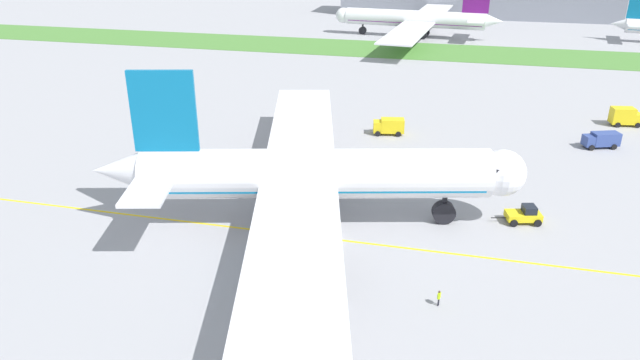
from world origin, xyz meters
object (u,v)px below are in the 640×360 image
(pushback_tug, at_px, (524,215))
(service_truck_baggage_loader, at_px, (389,126))
(service_truck_fuel_bowser, at_px, (625,116))
(ground_crew_wingwalker_port, at_px, (439,297))
(service_truck_catering_van, at_px, (601,139))
(parked_airliner_far_left, at_px, (417,19))
(airliner_foreground, at_px, (311,175))

(pushback_tug, distance_m, service_truck_baggage_loader, 34.39)
(service_truck_baggage_loader, relative_size, service_truck_fuel_bowser, 1.01)
(ground_crew_wingwalker_port, xyz_separation_m, service_truck_baggage_loader, (-11.06, 47.37, 0.52))
(service_truck_fuel_bowser, relative_size, service_truck_catering_van, 0.91)
(ground_crew_wingwalker_port, bearing_deg, service_truck_fuel_bowser, 65.16)
(parked_airliner_far_left, bearing_deg, service_truck_catering_van, -67.83)
(service_truck_baggage_loader, bearing_deg, service_truck_catering_van, 2.75)
(airliner_foreground, xyz_separation_m, parked_airliner_far_left, (0.64, 128.51, -0.76))
(airliner_foreground, distance_m, service_truck_baggage_loader, 34.91)
(ground_crew_wingwalker_port, bearing_deg, service_truck_baggage_loader, 103.14)
(service_truck_baggage_loader, xyz_separation_m, service_truck_fuel_bowser, (39.77, 14.67, 0.21))
(service_truck_catering_van, bearing_deg, pushback_tug, -114.81)
(airliner_foreground, bearing_deg, pushback_tug, 14.26)
(ground_crew_wingwalker_port, distance_m, service_truck_baggage_loader, 48.65)
(service_truck_fuel_bowser, height_order, parked_airliner_far_left, parked_airliner_far_left)
(ground_crew_wingwalker_port, height_order, service_truck_catering_van, service_truck_catering_van)
(pushback_tug, height_order, parked_airliner_far_left, parked_airliner_far_left)
(pushback_tug, distance_m, parked_airliner_far_left, 124.66)
(airliner_foreground, height_order, service_truck_catering_van, airliner_foreground)
(service_truck_fuel_bowser, relative_size, parked_airliner_far_left, 0.06)
(ground_crew_wingwalker_port, xyz_separation_m, service_truck_catering_van, (22.61, 48.99, 0.41))
(service_truck_fuel_bowser, height_order, service_truck_catering_van, service_truck_fuel_bowser)
(service_truck_baggage_loader, distance_m, service_truck_catering_van, 33.71)
(service_truck_baggage_loader, relative_size, service_truck_catering_van, 0.92)
(service_truck_catering_van, bearing_deg, service_truck_fuel_bowser, 64.92)
(pushback_tug, height_order, service_truck_baggage_loader, service_truck_baggage_loader)
(pushback_tug, xyz_separation_m, parked_airliner_far_left, (-24.06, 122.23, 4.52))
(pushback_tug, bearing_deg, airliner_foreground, -165.74)
(service_truck_catering_van, bearing_deg, parked_airliner_far_left, 112.17)
(ground_crew_wingwalker_port, bearing_deg, parked_airliner_far_left, 96.10)
(pushback_tug, relative_size, service_truck_catering_van, 1.00)
(airliner_foreground, xyz_separation_m, service_truck_baggage_loader, (4.72, 34.26, -4.77))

